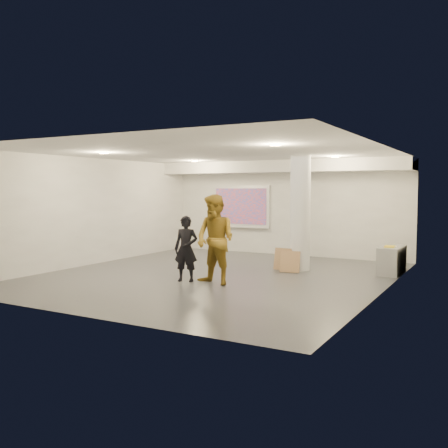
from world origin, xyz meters
The scene contains 20 objects.
floor centered at (0.00, 0.00, 0.00)m, with size 8.00×9.00×0.01m, color #36383E.
ceiling centered at (0.00, 0.00, 3.00)m, with size 8.00×9.00×0.01m, color silver.
wall_back centered at (0.00, 4.50, 1.50)m, with size 8.00×0.01×3.00m, color silver.
wall_front centered at (0.00, -4.50, 1.50)m, with size 8.00×0.01×3.00m, color silver.
wall_left centered at (-4.00, 0.00, 1.50)m, with size 0.01×9.00×3.00m, color silver.
wall_right centered at (4.00, 0.00, 1.50)m, with size 0.01×9.00×3.00m, color silver.
soffit_band centered at (0.00, 3.95, 2.82)m, with size 8.00×1.10×0.36m, color silver.
downlight_nw centered at (-2.20, 2.50, 2.98)m, with size 0.22×0.22×0.02m, color #FFCC83.
downlight_ne centered at (2.20, 2.50, 2.98)m, with size 0.22×0.22×0.02m, color #FFCC83.
downlight_sw centered at (-2.20, -1.50, 2.98)m, with size 0.22×0.22×0.02m, color #FFCC83.
downlight_se centered at (2.20, -1.50, 2.98)m, with size 0.22×0.22×0.02m, color #FFCC83.
column centered at (1.50, 1.80, 1.50)m, with size 0.52×0.52×3.00m, color silver.
projection_screen centered at (-1.60, 4.45, 1.53)m, with size 2.10×0.13×1.42m.
credenza centered at (3.72, 2.39, 0.35)m, with size 0.49×1.18×0.69m, color gray.
papers_stack centered at (3.73, 2.27, 0.70)m, with size 0.23×0.29×0.02m, color white.
postit_pad centered at (3.70, 2.19, 0.71)m, with size 0.24×0.32×0.03m, color yellow.
cardboard_back centered at (1.41, 1.33, 0.27)m, with size 0.50×0.05×0.55m, color #A17950.
cardboard_front centered at (1.13, 1.58, 0.29)m, with size 0.53×0.05×0.58m, color #A17950.
woman centered at (-0.23, -0.99, 0.76)m, with size 0.55×0.36×1.51m, color black.
man centered at (0.55, -0.99, 1.00)m, with size 0.98×0.76×2.01m, color olive.
Camera 1 is at (6.07, -10.52, 2.12)m, focal length 40.00 mm.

